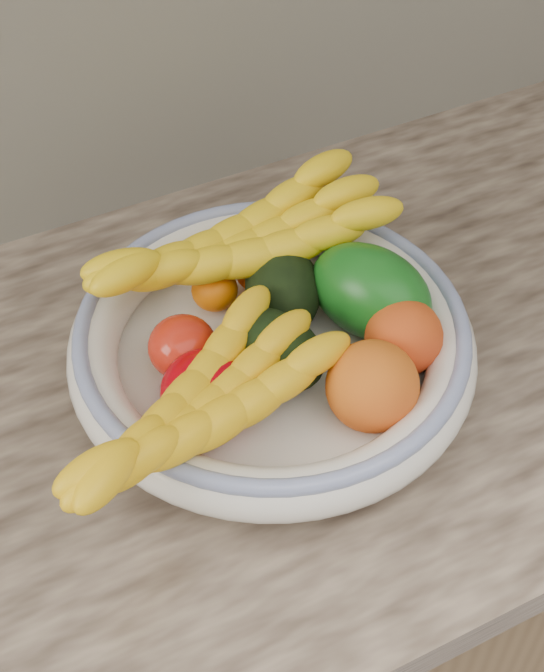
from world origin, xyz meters
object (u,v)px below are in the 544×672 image
(green_mango, at_px, (371,292))
(banana_bunch_back, at_px, (240,251))
(fruit_bowl, at_px, (272,344))
(banana_bunch_front, at_px, (200,415))

(green_mango, xyz_separation_m, banana_bunch_back, (-0.09, 0.10, 0.01))
(fruit_bowl, height_order, banana_bunch_front, banana_bunch_front)
(green_mango, relative_size, banana_bunch_front, 0.42)
(fruit_bowl, bearing_deg, banana_bunch_front, -145.01)
(banana_bunch_back, height_order, banana_bunch_front, banana_bunch_back)
(fruit_bowl, distance_m, banana_bunch_front, 0.13)
(banana_bunch_back, relative_size, banana_bunch_front, 1.09)
(green_mango, height_order, banana_bunch_back, banana_bunch_back)
(green_mango, bearing_deg, fruit_bowl, 151.43)
(fruit_bowl, xyz_separation_m, banana_bunch_front, (-0.11, -0.07, 0.03))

